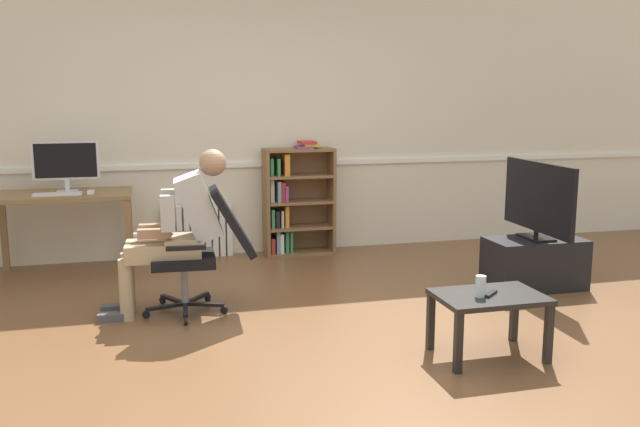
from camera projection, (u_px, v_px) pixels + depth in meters
name	position (u px, v px, depth m)	size (l,w,h in m)	color
ground_plane	(330.00, 336.00, 4.64)	(18.00, 18.00, 0.00)	brown
back_wall	(261.00, 122.00, 6.92)	(12.00, 0.13, 2.70)	beige
computer_desk	(63.00, 205.00, 6.09)	(1.20, 0.67, 0.76)	olive
imac_monitor	(66.00, 162.00, 6.11)	(0.58, 0.14, 0.45)	silver
keyboard	(57.00, 194.00, 5.93)	(0.41, 0.12, 0.02)	white
computer_mouse	(91.00, 192.00, 6.02)	(0.06, 0.10, 0.03)	white
bookshelf	(294.00, 201.00, 6.94)	(0.71, 0.29, 1.16)	brown
radiator	(197.00, 231.00, 6.84)	(0.70, 0.08, 0.53)	white
office_chair	(206.00, 245.00, 5.09)	(0.87, 0.62, 0.95)	black
person_seated	(178.00, 228.00, 5.03)	(0.97, 0.41, 1.23)	tan
tv_stand	(534.00, 263.00, 5.76)	(0.81, 0.43, 0.43)	black
tv_screen	(538.00, 199.00, 5.66)	(0.21, 1.03, 0.65)	black
coffee_table	(489.00, 304.00, 4.24)	(0.66, 0.46, 0.40)	black
drinking_glass	(481.00, 286.00, 4.16)	(0.07, 0.07, 0.13)	silver
spare_remote	(490.00, 294.00, 4.21)	(0.04, 0.15, 0.02)	black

